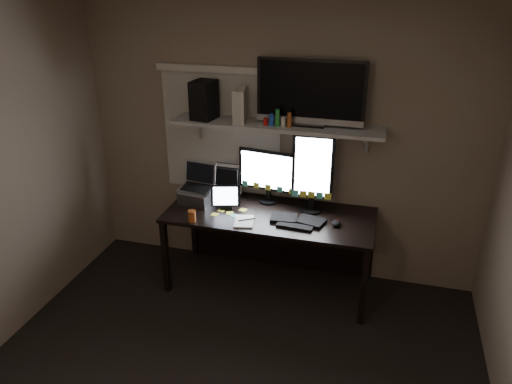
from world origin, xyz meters
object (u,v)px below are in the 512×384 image
(monitor_portrait, at_px, (313,173))
(tv, at_px, (311,93))
(monitor_landscape, at_px, (269,176))
(keyboard, at_px, (297,220))
(game_console, at_px, (241,105))
(cup, at_px, (192,216))
(mouse, at_px, (336,223))
(desk, at_px, (273,225))
(speaker, at_px, (204,100))
(tablet, at_px, (226,197))
(laptop, at_px, (196,185))

(monitor_portrait, bearing_deg, tv, 125.50)
(monitor_landscape, relative_size, keyboard, 1.23)
(game_console, bearing_deg, cup, -130.89)
(mouse, bearing_deg, keyboard, 179.13)
(monitor_landscape, bearing_deg, game_console, -158.24)
(desk, bearing_deg, keyboard, -37.81)
(cup, xyz_separation_m, game_console, (0.29, 0.50, 0.84))
(desk, height_order, game_console, game_console)
(monitor_landscape, xyz_separation_m, speaker, (-0.57, -0.06, 0.67))
(desk, height_order, tablet, tablet)
(desk, xyz_separation_m, speaker, (-0.64, 0.06, 1.09))
(mouse, bearing_deg, desk, 158.72)
(monitor_landscape, relative_size, mouse, 5.24)
(desk, xyz_separation_m, monitor_portrait, (0.33, 0.03, 0.53))
(monitor_landscape, height_order, game_console, game_console)
(monitor_landscape, bearing_deg, mouse, -16.76)
(mouse, distance_m, tv, 1.09)
(mouse, bearing_deg, tv, 132.44)
(monitor_portrait, distance_m, speaker, 1.12)
(mouse, height_order, cup, cup)
(laptop, bearing_deg, tv, 18.64)
(tv, xyz_separation_m, speaker, (-0.91, -0.05, -0.10))
(tv, height_order, speaker, tv)
(monitor_portrait, bearing_deg, cup, -154.86)
(mouse, xyz_separation_m, tv, (-0.31, 0.30, 1.00))
(mouse, bearing_deg, monitor_portrait, 134.98)
(mouse, distance_m, game_console, 1.27)
(monitor_portrait, distance_m, cup, 1.08)
(desk, distance_m, tv, 1.23)
(cup, bearing_deg, monitor_portrait, 27.06)
(keyboard, bearing_deg, laptop, 177.43)
(monitor_portrait, xyz_separation_m, tablet, (-0.73, -0.16, -0.24))
(monitor_portrait, xyz_separation_m, cup, (-0.93, -0.47, -0.31))
(keyboard, bearing_deg, monitor_landscape, 140.65)
(monitor_landscape, relative_size, tv, 0.64)
(laptop, relative_size, tv, 0.39)
(keyboard, relative_size, tablet, 1.82)
(tablet, relative_size, speaker, 0.77)
(mouse, distance_m, tablet, 0.98)
(desk, distance_m, monitor_portrait, 0.63)
(monitor_portrait, distance_m, tv, 0.67)
(cup, distance_m, speaker, 1.00)
(cup, bearing_deg, tv, 32.40)
(tablet, bearing_deg, monitor_portrait, -3.51)
(desk, distance_m, tablet, 0.51)
(tablet, distance_m, speaker, 0.86)
(desk, bearing_deg, monitor_landscape, 121.57)
(game_console, bearing_deg, monitor_landscape, 3.08)
(desk, xyz_separation_m, game_console, (-0.31, 0.06, 1.07))
(tablet, height_order, laptop, laptop)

